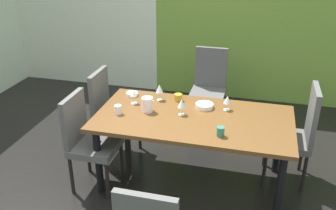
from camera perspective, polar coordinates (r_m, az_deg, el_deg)
The scene contains 18 objects.
ground_plane at distance 3.74m, azimuth -4.58°, elevation -14.98°, with size 6.23×5.77×0.02m, color black.
back_panel_interior at distance 6.31m, azimuth -13.10°, elevation 14.60°, with size 2.51×0.10×2.61m, color silver.
garden_window_panel at distance 5.63m, azimuth 17.29°, elevation 12.93°, with size 3.72×0.10×2.61m, color olive.
dining_table at distance 3.66m, azimuth 3.86°, elevation -2.92°, with size 1.90×0.99×0.75m.
chair_right_far at distance 3.96m, azimuth 19.13°, elevation -3.88°, with size 0.44×0.44×1.05m.
chair_left_far at distance 4.24m, azimuth -8.82°, elevation -0.91°, with size 0.44×0.44×1.01m.
chair_left_near at distance 3.77m, azimuth -12.26°, elevation -4.90°, with size 0.44×0.44×0.98m.
chair_head_far at distance 4.94m, azimuth 6.27°, elevation 3.14°, with size 0.44×0.45×1.02m.
wine_glass_near_window at distance 3.87m, azimuth -5.25°, elevation 1.74°, with size 0.07×0.07×0.15m.
wine_glass_north at distance 3.61m, azimuth 2.08°, elevation 0.21°, with size 0.08×0.08×0.17m.
wine_glass_right at distance 3.93m, azimuth -1.35°, elevation 2.49°, with size 0.08×0.08×0.18m.
wine_glass_south at distance 3.76m, azimuth 9.03°, elevation 0.77°, with size 0.07×0.07×0.15m.
serving_bowl_west at distance 3.81m, azimuth 5.57°, elevation -0.11°, with size 0.18×0.18×0.05m, color white.
serving_bowl_rear at distance 4.10m, azimuth -5.50°, elevation 1.68°, with size 0.13×0.13×0.04m, color white.
cup_center at distance 3.69m, azimuth -7.63°, elevation -0.71°, with size 0.07×0.07×0.09m, color white.
cup_near_shelf at distance 3.30m, azimuth 8.01°, elevation -4.03°, with size 0.07×0.07×0.09m, color #2E6E5F.
cup_left at distance 3.95m, azimuth 1.56°, elevation 1.17°, with size 0.08×0.08×0.08m, color #B98C23.
pitcher_corner at distance 3.70m, azimuth -3.16°, elevation 0.08°, with size 0.13×0.11×0.15m.
Camera 1 is at (0.99, -2.69, 2.40)m, focal length 40.00 mm.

